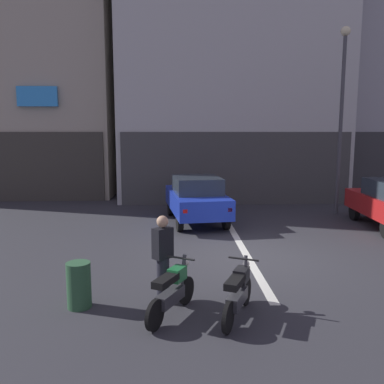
% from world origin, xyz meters
% --- Properties ---
extents(ground_plane, '(120.00, 120.00, 0.00)m').
position_xyz_m(ground_plane, '(0.00, 0.00, 0.00)').
color(ground_plane, '#333338').
extents(lane_centre_line, '(0.20, 18.00, 0.01)m').
position_xyz_m(lane_centre_line, '(0.00, 6.00, 0.00)').
color(lane_centre_line, silver).
rests_on(lane_centre_line, ground).
extents(building_corner_left, '(9.84, 7.66, 16.91)m').
position_xyz_m(building_corner_left, '(-9.90, 12.56, 8.44)').
color(building_corner_left, '#B2A893').
rests_on(building_corner_left, ground).
extents(building_mid_block, '(10.50, 10.08, 16.58)m').
position_xyz_m(building_mid_block, '(0.83, 12.56, 8.28)').
color(building_mid_block, silver).
rests_on(building_mid_block, ground).
extents(car_blue_crossing_near, '(2.27, 4.29, 1.64)m').
position_xyz_m(car_blue_crossing_near, '(-1.12, 4.09, 0.89)').
color(car_blue_crossing_near, black).
rests_on(car_blue_crossing_near, ground).
extents(car_white_down_street, '(1.98, 4.19, 1.64)m').
position_xyz_m(car_white_down_street, '(1.27, 9.99, 0.89)').
color(car_white_down_street, black).
rests_on(car_white_down_street, ground).
extents(street_lamp, '(0.36, 0.36, 7.07)m').
position_xyz_m(street_lamp, '(4.48, 5.34, 4.28)').
color(street_lamp, '#47474C').
rests_on(street_lamp, ground).
extents(motorcycle_green_row_leftmost, '(0.85, 1.51, 0.98)m').
position_xyz_m(motorcycle_green_row_leftmost, '(-1.92, -3.34, 0.46)').
color(motorcycle_green_row_leftmost, black).
rests_on(motorcycle_green_row_leftmost, ground).
extents(motorcycle_black_row_left_mid, '(0.77, 1.55, 0.98)m').
position_xyz_m(motorcycle_black_row_left_mid, '(-0.78, -3.45, 0.46)').
color(motorcycle_black_row_left_mid, black).
rests_on(motorcycle_black_row_left_mid, ground).
extents(person_by_motorcycles, '(0.42, 0.40, 1.67)m').
position_xyz_m(person_by_motorcycles, '(-2.09, -2.74, 0.86)').
color(person_by_motorcycles, '#23232D').
rests_on(person_by_motorcycles, ground).
extents(trash_bin, '(0.44, 0.44, 0.85)m').
position_xyz_m(trash_bin, '(-3.63, -2.92, 0.42)').
color(trash_bin, '#2D5938').
rests_on(trash_bin, ground).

